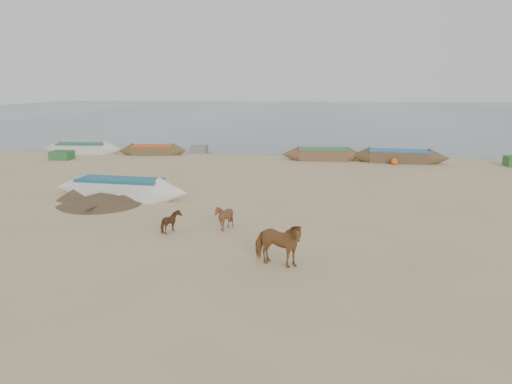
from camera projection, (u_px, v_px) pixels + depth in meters
ground at (240, 248)px, 16.19m from camera, size 140.00×140.00×0.00m
sea at (307, 112)px, 95.69m from camera, size 160.00×160.00×0.00m
cow_adult at (278, 244)px, 14.44m from camera, size 1.75×1.21×1.35m
calf_front at (224, 217)px, 18.06m from camera, size 1.14×1.10×0.98m
calf_right at (172, 222)px, 17.80m from camera, size 0.69×0.80×0.76m
near_canoe at (120, 189)px, 23.08m from camera, size 6.74×1.93×0.95m
debris_pile at (101, 199)px, 21.97m from camera, size 4.65×4.65×0.54m
waterline_canoes at (266, 153)px, 35.60m from camera, size 61.51×3.53×0.88m
beach_clutter at (345, 157)px, 34.49m from camera, size 45.74×5.90×0.64m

